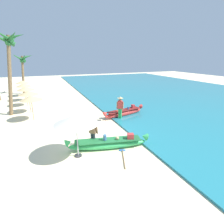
% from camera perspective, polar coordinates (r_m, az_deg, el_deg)
% --- Properties ---
extents(ground_plane, '(80.00, 80.00, 0.00)m').
position_cam_1_polar(ground_plane, '(10.40, -5.45, -9.37)').
color(ground_plane, beige).
extents(sea, '(24.00, 56.00, 0.10)m').
position_cam_1_polar(sea, '(24.36, 22.37, 5.18)').
color(sea, teal).
rests_on(sea, ground).
extents(boat_green_foreground, '(4.44, 1.53, 0.79)m').
position_cam_1_polar(boat_green_foreground, '(9.50, -1.18, -10.15)').
color(boat_green_foreground, '#38B760').
rests_on(boat_green_foreground, ground).
extents(boat_red_midground, '(3.95, 1.45, 0.80)m').
position_cam_1_polar(boat_red_midground, '(14.49, 3.89, -0.18)').
color(boat_red_midground, red).
rests_on(boat_red_midground, ground).
extents(person_vendor_hatted, '(0.57, 0.47, 1.83)m').
position_cam_1_polar(person_vendor_hatted, '(13.47, 2.65, 1.85)').
color(person_vendor_hatted, green).
rests_on(person_vendor_hatted, ground).
extents(person_tourist_customer, '(0.54, 0.52, 1.60)m').
position_cam_1_polar(person_tourist_customer, '(9.48, -6.24, -6.15)').
color(person_tourist_customer, '#333842').
rests_on(person_tourist_customer, ground).
extents(patio_umbrella_large, '(2.07, 2.07, 2.14)m').
position_cam_1_polar(patio_umbrella_large, '(8.28, -11.61, -2.44)').
color(patio_umbrella_large, '#B7B7BC').
rests_on(patio_umbrella_large, ground).
extents(parasol_row_0, '(1.60, 1.60, 1.91)m').
position_cam_1_polar(parasol_row_0, '(14.45, -24.81, 4.13)').
color(parasol_row_0, '#8E6B47').
rests_on(parasol_row_0, ground).
extents(parasol_row_1, '(1.60, 1.60, 1.91)m').
position_cam_1_polar(parasol_row_1, '(16.66, -25.51, 5.62)').
color(parasol_row_1, '#8E6B47').
rests_on(parasol_row_1, ground).
extents(parasol_row_2, '(1.60, 1.60, 1.91)m').
position_cam_1_polar(parasol_row_2, '(19.13, -26.25, 6.85)').
color(parasol_row_2, '#8E6B47').
rests_on(parasol_row_2, ground).
extents(parasol_row_3, '(1.60, 1.60, 1.91)m').
position_cam_1_polar(parasol_row_3, '(21.56, -26.69, 7.80)').
color(parasol_row_3, '#8E6B47').
rests_on(parasol_row_3, ground).
extents(parasol_row_4, '(1.60, 1.60, 1.91)m').
position_cam_1_polar(parasol_row_4, '(24.27, -27.04, 8.64)').
color(parasol_row_4, '#8E6B47').
rests_on(parasol_row_4, ground).
extents(palm_tree_tall_inland, '(2.68, 2.46, 6.60)m').
position_cam_1_polar(palm_tree_tall_inland, '(16.35, -30.56, 17.24)').
color(palm_tree_tall_inland, brown).
rests_on(palm_tree_tall_inland, ground).
extents(palm_tree_mid_cluster, '(2.49, 2.61, 5.12)m').
position_cam_1_polar(palm_tree_mid_cluster, '(25.68, -27.00, 14.16)').
color(palm_tree_mid_cluster, brown).
rests_on(palm_tree_mid_cluster, ground).
extents(paddle, '(0.81, 1.67, 0.05)m').
position_cam_1_polar(paddle, '(8.95, 3.63, -13.87)').
color(paddle, '#8E6B47').
rests_on(paddle, ground).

